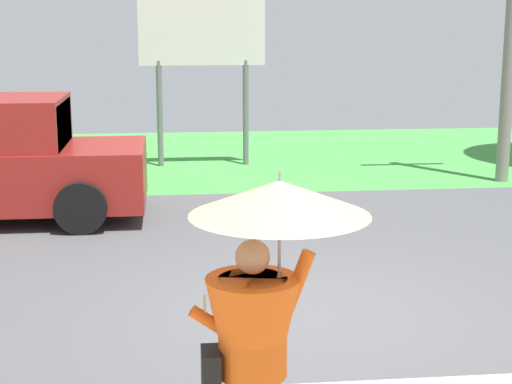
% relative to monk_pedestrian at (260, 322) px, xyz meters
% --- Properties ---
extents(ground_plane, '(40.00, 22.00, 0.20)m').
position_rel_monk_pedestrian_xyz_m(ground_plane, '(0.89, 6.11, -1.21)').
color(ground_plane, '#4C4C4F').
extents(monk_pedestrian, '(1.14, 1.14, 2.13)m').
position_rel_monk_pedestrian_xyz_m(monk_pedestrian, '(0.00, 0.00, 0.00)').
color(monk_pedestrian, '#E55B19').
rests_on(monk_pedestrian, ground_plane).
extents(roadside_billboard, '(2.60, 0.12, 3.50)m').
position_rel_monk_pedestrian_xyz_m(roadside_billboard, '(0.15, 12.07, 1.39)').
color(roadside_billboard, slate).
rests_on(roadside_billboard, ground_plane).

